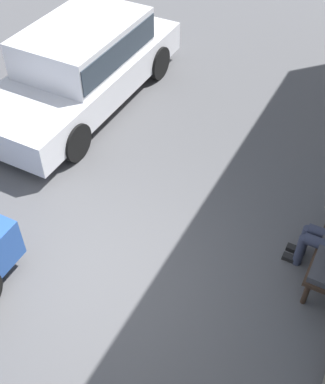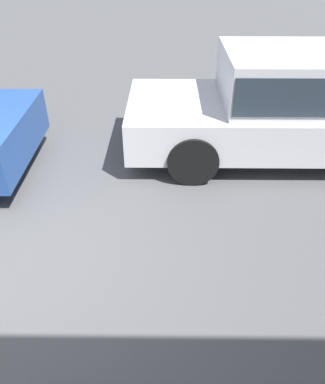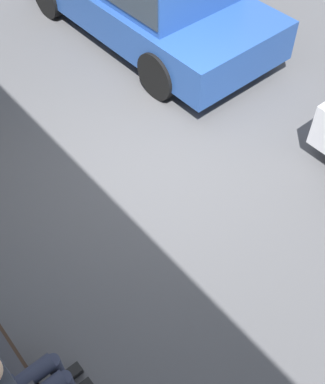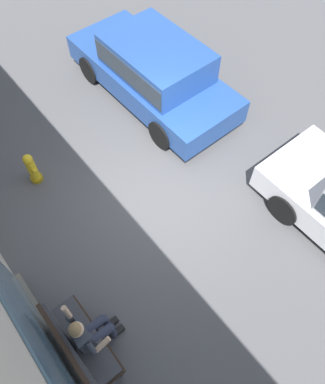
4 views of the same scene
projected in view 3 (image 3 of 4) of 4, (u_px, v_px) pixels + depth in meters
ground_plane at (154, 162)px, 6.08m from camera, size 60.00×60.00×0.00m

